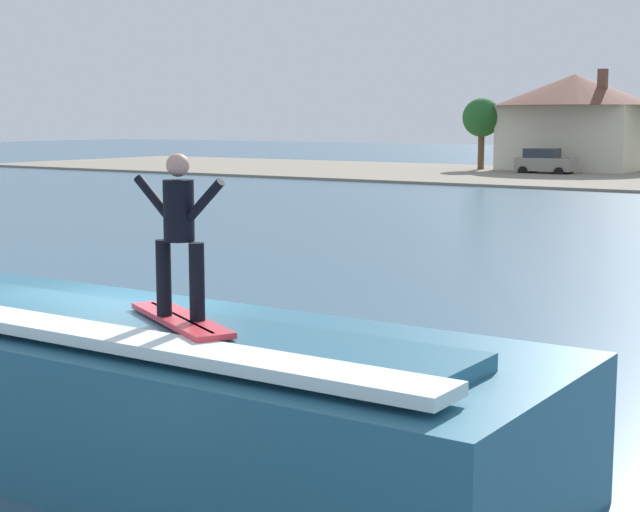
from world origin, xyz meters
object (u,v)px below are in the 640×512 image
wave_crest (156,392)px  surfboard (180,319)px  surfer (179,227)px  tree_tall_bare (482,118)px  house_with_chimney (574,114)px  car_near_shore (545,162)px

wave_crest → surfboard: size_ratio=4.72×
surfer → tree_tall_bare: 64.77m
house_with_chimney → car_near_shore: bearing=-89.4°
surfboard → surfer: 0.99m
house_with_chimney → surfboard: bearing=-73.9°
wave_crest → house_with_chimney: (-17.55, 62.82, 3.37)m
car_near_shore → surfer: bearing=-72.4°
surfer → wave_crest: bearing=154.2°
tree_tall_bare → surfboard: bearing=-68.1°
surfboard → tree_tall_bare: (-24.11, 60.04, 2.11)m
car_near_shore → house_with_chimney: bearing=90.6°
wave_crest → surfboard: (0.67, -0.30, 0.96)m
wave_crest → tree_tall_bare: size_ratio=1.73×
surfboard → house_with_chimney: (-18.22, 63.12, 2.41)m
house_with_chimney → surfer: bearing=-73.9°
wave_crest → car_near_shore: (-17.49, 57.21, 0.12)m
wave_crest → car_near_shore: car_near_shore is taller
tree_tall_bare → car_near_shore: bearing=-23.0°
tree_tall_bare → wave_crest: bearing=-68.6°
surfer → house_with_chimney: 65.77m
surfboard → car_near_shore: (-18.16, 57.51, -0.84)m
surfboard → surfer: surfer is taller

